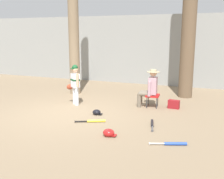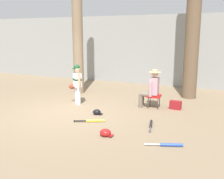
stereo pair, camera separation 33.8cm
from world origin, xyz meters
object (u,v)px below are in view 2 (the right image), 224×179
Objects in this scene: bat_blue_youth at (168,145)px; folding_stool at (154,96)px; tree_near_player at (77,16)px; young_ballplayer at (77,82)px; tree_behind_spectator at (193,21)px; batting_helmet_black at (97,112)px; seated_spectator at (151,87)px; batting_helmet_red at (106,133)px; handbag_beside_stool at (175,105)px; bat_yellow_trainer at (93,121)px; bat_black_composite at (151,125)px.

folding_stool is at bearing 111.46° from bat_blue_youth.
young_ballplayer is at bearing -60.55° from tree_near_player.
batting_helmet_black is at bearing -122.76° from tree_behind_spectator.
tree_behind_spectator is at bearing 64.76° from seated_spectator.
batting_helmet_red is (-1.42, -0.02, 0.04)m from bat_blue_youth.
tree_behind_spectator is 5.31m from bat_blue_youth.
seated_spectator is at bearing -170.29° from handbag_beside_stool.
tree_behind_spectator is 17.91× the size of handbag_beside_stool.
handbag_beside_stool is 0.45× the size of bat_blue_youth.
tree_behind_spectator reaches higher than batting_helmet_red.
bat_blue_youth is 1.01× the size of bat_yellow_trainer.
folding_stool reaches higher than bat_black_composite.
tree_behind_spectator is 5.07× the size of seated_spectator.
bat_blue_youth is at bearing -18.62° from bat_yellow_trainer.
handbag_beside_stool is 2.88m from bat_blue_youth.
tree_near_player reaches higher than young_ballplayer.
tree_near_player reaches higher than bat_black_composite.
tree_near_player is 23.15× the size of batting_helmet_black.
folding_stool is 0.70m from handbag_beside_stool.
tree_behind_spectator is 3.10m from handbag_beside_stool.
tree_behind_spectator is 2.91m from seated_spectator.
batting_helmet_red is (-0.35, -2.75, -0.29)m from folding_stool.
seated_spectator is 1.83m from bat_black_composite.
seated_spectator is at bearing -16.06° from tree_near_player.
tree_behind_spectator is at bearing 85.55° from handbag_beside_stool.
bat_black_composite is at bearing 55.71° from batting_helmet_red.
batting_helmet_black is (-2.36, 1.36, 0.04)m from bat_blue_youth.
seated_spectator is 0.91m from handbag_beside_stool.
folding_stool reaches higher than batting_helmet_black.
bat_yellow_trainer is (2.18, -2.90, -2.88)m from tree_near_player.
young_ballplayer is 3.01× the size of folding_stool.
bat_blue_youth is 1.26m from bat_black_composite.
bat_blue_youth is at bearing -81.50° from handbag_beside_stool.
young_ballplayer reaches higher than batting_helmet_black.
bat_yellow_trainer is at bearing -53.05° from tree_near_player.
handbag_beside_stool is 0.46× the size of bat_yellow_trainer.
seated_spectator is at bearing 113.29° from bat_blue_youth.
folding_stool is 0.57× the size of bat_blue_youth.
batting_helmet_red is (-0.99, -2.87, -0.05)m from handbag_beside_stool.
seated_spectator reaches higher than batting_helmet_red.
bat_yellow_trainer is (1.34, -1.41, -0.71)m from young_ballplayer.
batting_helmet_red is at bearing -95.21° from seated_spectator.
tree_behind_spectator is at bearing 57.24° from batting_helmet_black.
tree_near_player is at bearing 164.54° from folding_stool.
batting_helmet_red reaches higher than bat_blue_youth.
batting_helmet_red is (-1.13, -4.60, -2.62)m from tree_behind_spectator.
handbag_beside_stool is (3.90, -0.78, -2.78)m from tree_near_player.
batting_helmet_black is (-0.21, 0.64, 0.04)m from bat_yellow_trainer.
folding_stool reaches higher than bat_blue_youth.
bat_blue_youth is (4.33, -3.63, -2.88)m from tree_near_player.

